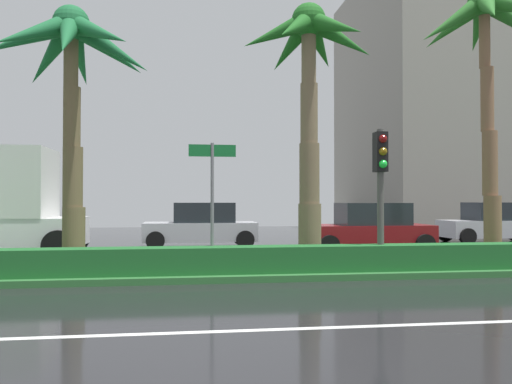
# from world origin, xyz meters

# --- Properties ---
(ground_plane) EXTENTS (90.00, 42.00, 0.10)m
(ground_plane) POSITION_xyz_m (0.00, 9.00, -0.05)
(ground_plane) COLOR black
(near_lane_divider_stripe) EXTENTS (81.00, 0.14, 0.01)m
(near_lane_divider_stripe) POSITION_xyz_m (0.00, 2.00, 0.00)
(near_lane_divider_stripe) COLOR white
(near_lane_divider_stripe) RESTS_ON ground_plane
(median_strip) EXTENTS (85.50, 4.00, 0.15)m
(median_strip) POSITION_xyz_m (0.00, 8.00, 0.07)
(median_strip) COLOR #2D6B33
(median_strip) RESTS_ON ground_plane
(median_hedge) EXTENTS (76.50, 0.70, 0.60)m
(median_hedge) POSITION_xyz_m (0.00, 6.60, 0.45)
(median_hedge) COLOR #1E6028
(median_hedge) RESTS_ON median_strip
(palm_tree_centre_left) EXTENTS (4.25, 4.13, 6.51)m
(palm_tree_centre_left) POSITION_xyz_m (-2.75, 8.05, 5.24)
(palm_tree_centre_left) COLOR brown
(palm_tree_centre_left) RESTS_ON median_strip
(palm_tree_centre) EXTENTS (3.60, 3.34, 6.84)m
(palm_tree_centre) POSITION_xyz_m (3.25, 7.96, 5.27)
(palm_tree_centre) COLOR #756348
(palm_tree_centre) RESTS_ON median_strip
(palm_tree_centre_right) EXTENTS (4.04, 4.08, 7.71)m
(palm_tree_centre_right) POSITION_xyz_m (8.37, 8.17, 6.29)
(palm_tree_centre_right) COLOR brown
(palm_tree_centre_right) RESTS_ON median_strip
(traffic_signal_median_right) EXTENTS (0.28, 0.43, 3.37)m
(traffic_signal_median_right) POSITION_xyz_m (4.69, 6.68, 2.47)
(traffic_signal_median_right) COLOR #4C4C47
(traffic_signal_median_right) RESTS_ON median_strip
(street_name_sign) EXTENTS (1.10, 0.08, 3.00)m
(street_name_sign) POSITION_xyz_m (0.66, 6.87, 2.08)
(street_name_sign) COLOR slate
(street_name_sign) RESTS_ON median_strip
(car_in_traffic_leading) EXTENTS (4.30, 2.02, 1.72)m
(car_in_traffic_leading) POSITION_xyz_m (0.65, 14.80, 0.83)
(car_in_traffic_leading) COLOR silver
(car_in_traffic_leading) RESTS_ON ground_plane
(car_in_traffic_second) EXTENTS (4.30, 2.02, 1.72)m
(car_in_traffic_second) POSITION_xyz_m (6.39, 12.01, 0.83)
(car_in_traffic_second) COLOR maroon
(car_in_traffic_second) RESTS_ON ground_plane
(car_in_traffic_third) EXTENTS (4.30, 2.02, 1.72)m
(car_in_traffic_third) POSITION_xyz_m (13.10, 15.22, 0.83)
(car_in_traffic_third) COLOR silver
(car_in_traffic_third) RESTS_ON ground_plane
(building_far_right) EXTENTS (19.75, 12.75, 16.41)m
(building_far_right) POSITION_xyz_m (21.41, 27.19, 8.20)
(building_far_right) COLOR gray
(building_far_right) RESTS_ON ground_plane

